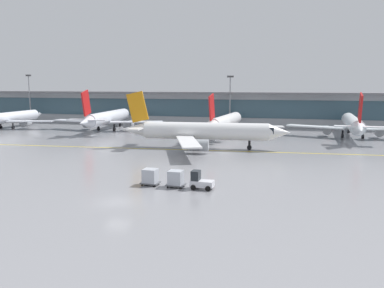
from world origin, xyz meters
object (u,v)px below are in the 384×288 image
object	(u,v)px
gate_airplane_2	(225,122)
taxiing_regional_jet	(204,132)
gate_airplane_0	(10,118)
cargo_dolly_lead	(176,178)
cargo_dolly_trailing	(150,176)
gate_airplane_1	(108,118)
gate_airplane_3	(353,124)
apron_light_mast_0	(30,96)
apron_light_mast_1	(230,99)
baggage_tug	(200,181)

from	to	relation	value
gate_airplane_2	taxiing_regional_jet	bearing A→B (deg)	-176.65
gate_airplane_0	cargo_dolly_lead	bearing A→B (deg)	-128.10
cargo_dolly_trailing	gate_airplane_0	bearing A→B (deg)	142.83
cargo_dolly_lead	taxiing_regional_jet	bearing A→B (deg)	97.90
gate_airplane_0	gate_airplane_1	size ratio (longest dim) A/B	0.89
gate_airplane_3	apron_light_mast_0	world-z (taller)	apron_light_mast_0
apron_light_mast_0	gate_airplane_1	bearing A→B (deg)	-23.00
cargo_dolly_lead	apron_light_mast_0	bearing A→B (deg)	138.31
apron_light_mast_1	gate_airplane_2	bearing A→B (deg)	-85.42
taxiing_regional_jet	apron_light_mast_1	xyz separation A→B (m)	(-0.61, 37.47, 4.58)
gate_airplane_2	apron_light_mast_0	world-z (taller)	apron_light_mast_0
gate_airplane_1	taxiing_regional_jet	bearing A→B (deg)	-130.77
gate_airplane_0	baggage_tug	size ratio (longest dim) A/B	10.73
baggage_tug	taxiing_regional_jet	bearing A→B (deg)	103.87
gate_airplane_1	apron_light_mast_0	distance (m)	36.73
gate_airplane_1	gate_airplane_2	world-z (taller)	gate_airplane_1
gate_airplane_2	cargo_dolly_lead	xyz separation A→B (m)	(1.94, -48.82, -1.92)
gate_airplane_0	cargo_dolly_lead	xyz separation A→B (m)	(60.67, -47.76, -1.79)
baggage_tug	apron_light_mast_1	world-z (taller)	apron_light_mast_1
taxiing_regional_jet	baggage_tug	xyz separation A→B (m)	(5.55, -27.48, -2.27)
cargo_dolly_trailing	baggage_tug	bearing A→B (deg)	-0.00
gate_airplane_0	cargo_dolly_trailing	size ratio (longest dim) A/B	13.16
apron_light_mast_0	cargo_dolly_lead	bearing A→B (deg)	-44.15
cargo_dolly_lead	apron_light_mast_1	xyz separation A→B (m)	(-3.22, 64.82, 6.69)
gate_airplane_1	apron_light_mast_1	bearing A→B (deg)	-67.36
gate_airplane_1	cargo_dolly_trailing	bearing A→B (deg)	-153.07
cargo_dolly_lead	cargo_dolly_trailing	xyz separation A→B (m)	(-3.16, 0.14, 0.00)
gate_airplane_3	cargo_dolly_trailing	world-z (taller)	gate_airplane_3
cargo_dolly_trailing	apron_light_mast_0	distance (m)	90.36
gate_airplane_2	gate_airplane_0	bearing A→B (deg)	96.17
gate_airplane_2	baggage_tug	bearing A→B (deg)	-169.17
gate_airplane_3	cargo_dolly_lead	xyz separation A→B (m)	(-26.51, -50.17, -2.02)
gate_airplane_2	taxiing_regional_jet	size ratio (longest dim) A/B	0.94
baggage_tug	cargo_dolly_lead	world-z (taller)	baggage_tug
gate_airplane_1	apron_light_mast_1	size ratio (longest dim) A/B	2.26
cargo_dolly_trailing	apron_light_mast_1	world-z (taller)	apron_light_mast_1
gate_airplane_0	gate_airplane_3	distance (m)	87.22
taxiing_regional_jet	cargo_dolly_lead	bearing A→B (deg)	-88.86
gate_airplane_3	apron_light_mast_1	world-z (taller)	apron_light_mast_1
gate_airplane_0	apron_light_mast_0	bearing A→B (deg)	18.89
cargo_dolly_lead	gate_airplane_2	bearing A→B (deg)	94.73
gate_airplane_3	baggage_tug	bearing A→B (deg)	158.02
baggage_tug	gate_airplane_0	bearing A→B (deg)	145.49
gate_airplane_3	baggage_tug	world-z (taller)	gate_airplane_3
gate_airplane_0	gate_airplane_3	xyz separation A→B (m)	(87.18, 2.41, 0.24)
gate_airplane_0	gate_airplane_2	world-z (taller)	gate_airplane_2
apron_light_mast_1	baggage_tug	bearing A→B (deg)	-84.58
gate_airplane_0	apron_light_mast_1	xyz separation A→B (m)	(57.45, 17.07, 4.90)
cargo_dolly_lead	apron_light_mast_0	size ratio (longest dim) A/B	0.15
gate_airplane_3	baggage_tug	xyz separation A→B (m)	(-23.57, -50.30, -2.19)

